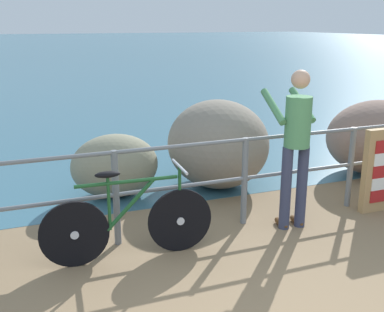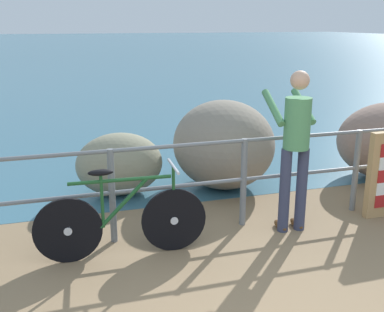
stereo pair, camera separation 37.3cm
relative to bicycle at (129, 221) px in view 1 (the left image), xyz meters
The scene contains 8 objects.
ground_plane 18.21m from the bicycle, 87.82° to the left, with size 120.00×120.00×0.10m, color #846B4C.
sea_surface 46.17m from the bicycle, 89.14° to the left, with size 120.00×90.00×0.01m, color #38667A.
promenade_railing 0.82m from the bicycle, 26.83° to the left, with size 7.46×0.07×1.02m.
bicycle is the anchor object (origin of this frame).
person_at_railing 1.99m from the bicycle, ahead, with size 0.47×0.65×1.78m.
breakwater_boulder_main 2.37m from the bicycle, 44.46° to the left, with size 1.40×1.50×1.23m.
breakwater_boulder_left 1.79m from the bicycle, 82.22° to the left, with size 1.16×0.87×0.84m.
breakwater_boulder_right 4.41m from the bicycle, 17.48° to the left, with size 1.64×1.32×1.13m.
Camera 1 is at (-1.65, -2.36, 2.26)m, focal length 44.10 mm.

